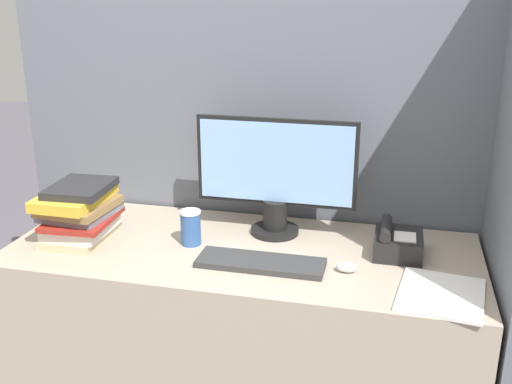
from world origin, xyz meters
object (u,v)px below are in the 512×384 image
Objects in this scene: coffee_cup at (191,227)px; desk_telephone at (397,243)px; monitor at (276,178)px; book_stack at (79,212)px; keyboard at (261,263)px; mouse at (346,267)px.

desk_telephone is at bearing 6.73° from coffee_cup.
monitor reaches higher than desk_telephone.
desk_telephone is at bearing 6.94° from book_stack.
desk_telephone reaches higher than keyboard.
book_stack is at bearing 174.86° from keyboard.
keyboard is (0.01, -0.28, -0.20)m from monitor.
book_stack is at bearing -173.06° from desk_telephone.
monitor reaches higher than keyboard.
mouse is at bearing 4.14° from keyboard.
coffee_cup is (-0.28, 0.11, 0.05)m from keyboard.
monitor is 0.71m from book_stack.
keyboard is at bearing -175.86° from mouse.
mouse is 0.96m from book_stack.
mouse is 0.23m from desk_telephone.
keyboard is 6.28× the size of mouse.
monitor is at bearing 169.13° from desk_telephone.
mouse is 0.23× the size of book_stack.
mouse is 0.56m from coffee_cup.
keyboard is 0.47m from desk_telephone.
keyboard is 0.68m from book_stack.
mouse is (0.27, 0.02, 0.01)m from keyboard.
desk_telephone is (0.70, 0.08, -0.02)m from coffee_cup.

